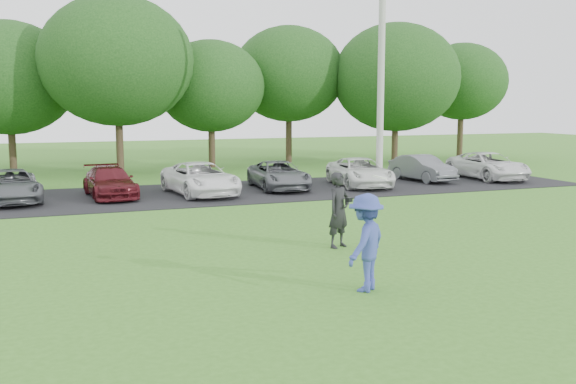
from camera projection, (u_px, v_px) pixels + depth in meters
name	position (u px, v px, depth m)	size (l,w,h in m)	color
ground	(352.00, 281.00, 12.49)	(100.00, 100.00, 0.00)	#397020
parking_lot	(200.00, 194.00, 24.52)	(32.00, 6.50, 0.03)	black
utility_pole	(381.00, 63.00, 26.05)	(0.28, 0.28, 10.14)	#B0AFAA
frisbee_player	(366.00, 242.00, 11.74)	(1.33, 1.26, 2.18)	#354395
camera_bystander	(339.00, 210.00, 15.30)	(0.78, 0.68, 1.81)	black
parked_cars	(211.00, 178.00, 24.59)	(28.48, 5.03, 1.21)	#515458
tree_row	(184.00, 75.00, 33.42)	(42.39, 9.85, 8.64)	#38281C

